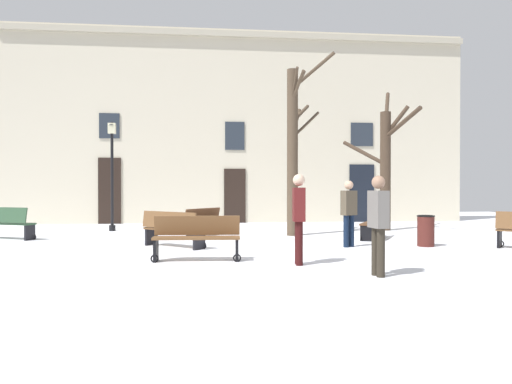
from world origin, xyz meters
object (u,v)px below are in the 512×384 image
(bench_far_corner, at_px, (4,222))
(bench_near_center_tree, at_px, (374,223))
(litter_bin, at_px, (426,231))
(bench_by_litter_bin, at_px, (206,221))
(streetlamp, at_px, (112,164))
(bench_facing_shops, at_px, (197,237))
(person_near_bench, at_px, (299,214))
(person_by_shop_door, at_px, (349,210))
(tree_right_of_center, at_px, (294,145))
(person_crossing_plaza, at_px, (378,220))
(tree_left_of_center, at_px, (386,163))
(bench_back_to_back_right, at_px, (173,229))

(bench_far_corner, height_order, bench_near_center_tree, bench_far_corner)
(litter_bin, xyz_separation_m, bench_by_litter_bin, (-5.63, 3.54, 0.03))
(streetlamp, xyz_separation_m, bench_facing_shops, (3.06, -6.92, -1.83))
(bench_by_litter_bin, relative_size, person_near_bench, 0.89)
(person_near_bench, relative_size, person_by_shop_door, 1.06)
(tree_right_of_center, xyz_separation_m, bench_far_corner, (-8.62, -0.24, -2.36))
(person_crossing_plaza, bearing_deg, bench_facing_shops, 48.58)
(tree_left_of_center, relative_size, litter_bin, 6.33)
(bench_by_litter_bin, relative_size, bench_back_to_back_right, 0.96)
(person_crossing_plaza, bearing_deg, litter_bin, -43.60)
(bench_facing_shops, height_order, person_by_shop_door, person_by_shop_door)
(litter_bin, distance_m, person_by_shop_door, 2.09)
(person_near_bench, bearing_deg, bench_facing_shops, -105.18)
(person_crossing_plaza, bearing_deg, streetlamp, 26.30)
(bench_near_center_tree, xyz_separation_m, person_near_bench, (-3.10, -4.33, 0.55))
(bench_far_corner, height_order, person_by_shop_door, person_by_shop_door)
(bench_far_corner, relative_size, bench_by_litter_bin, 1.20)
(person_near_bench, xyz_separation_m, person_crossing_plaza, (1.13, -1.31, -0.04))
(person_by_shop_door, bearing_deg, tree_right_of_center, -99.50)
(litter_bin, xyz_separation_m, person_crossing_plaza, (-2.69, -3.80, 0.56))
(tree_right_of_center, height_order, bench_back_to_back_right, tree_right_of_center)
(streetlamp, relative_size, bench_back_to_back_right, 2.28)
(streetlamp, relative_size, bench_near_center_tree, 2.37)
(person_crossing_plaza, bearing_deg, bench_by_litter_bin, 13.47)
(litter_bin, xyz_separation_m, bench_far_corner, (-11.51, 2.80, 0.09))
(litter_bin, xyz_separation_m, bench_near_center_tree, (-0.71, 1.84, 0.05))
(bench_by_litter_bin, xyz_separation_m, bench_back_to_back_right, (-0.85, -3.09, 0.04))
(tree_left_of_center, distance_m, bench_far_corner, 12.43)
(bench_facing_shops, distance_m, person_by_shop_door, 4.25)
(streetlamp, bearing_deg, person_by_shop_door, -36.53)
(bench_facing_shops, relative_size, bench_back_to_back_right, 1.10)
(tree_right_of_center, bearing_deg, bench_facing_shops, -121.42)
(litter_bin, distance_m, bench_by_litter_bin, 6.65)
(bench_near_center_tree, distance_m, person_by_shop_door, 2.25)
(bench_near_center_tree, relative_size, bench_back_to_back_right, 0.96)
(tree_left_of_center, height_order, bench_near_center_tree, tree_left_of_center)
(bench_facing_shops, bearing_deg, person_crossing_plaza, -30.12)
(bench_by_litter_bin, height_order, person_by_shop_door, person_by_shop_door)
(bench_facing_shops, height_order, person_crossing_plaza, person_crossing_plaza)
(tree_left_of_center, xyz_separation_m, person_by_shop_door, (-2.67, -4.38, -1.44))
(bench_far_corner, xyz_separation_m, bench_back_to_back_right, (5.03, -2.35, -0.02))
(bench_near_center_tree, relative_size, person_crossing_plaza, 0.93)
(bench_near_center_tree, height_order, bench_back_to_back_right, bench_back_to_back_right)
(bench_far_corner, bearing_deg, litter_bin, -170.20)
(bench_by_litter_bin, bearing_deg, person_by_shop_door, -94.11)
(litter_bin, relative_size, bench_back_to_back_right, 0.48)
(person_near_bench, bearing_deg, person_crossing_plaza, 45.35)
(streetlamp, bearing_deg, person_crossing_plaza, -55.32)
(person_by_shop_door, bearing_deg, bench_far_corner, -42.01)
(tree_left_of_center, relative_size, bench_near_center_tree, 3.16)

